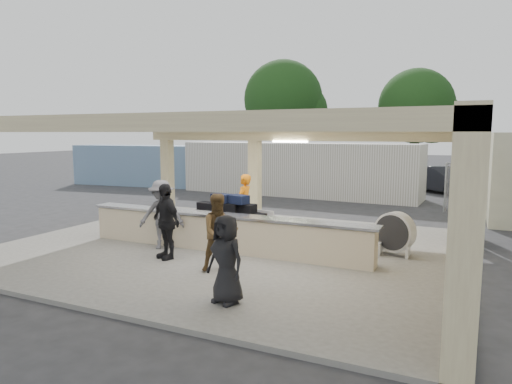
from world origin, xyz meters
The scene contains 15 objects.
ground centered at (0.00, 0.00, 0.00)m, with size 120.00×120.00×0.00m, color #2A2A2C.
pavilion centered at (0.21, 0.66, 1.35)m, with size 12.01×10.00×3.55m.
baggage_counter centered at (0.00, -0.50, 0.59)m, with size 8.20×0.58×0.98m.
luggage_cart centered at (-0.42, 0.53, 0.83)m, with size 2.51×1.79×1.35m.
drum_fan centered at (4.20, 0.91, 0.70)m, with size 1.06×0.65×1.12m.
baggage_handler centered at (-0.38, 1.58, 1.02)m, with size 0.67×0.37×1.84m, color orange.
passenger_a centered at (0.82, -2.06, 0.97)m, with size 0.85×0.37×1.75m, color brown.
passenger_b centered at (-0.88, -1.74, 1.03)m, with size 1.09×0.40×1.87m, color black.
passenger_c centered at (-1.54, -1.00, 1.02)m, with size 1.19×0.42×1.85m, color #525156.
passenger_d centered at (1.90, -3.73, 0.92)m, with size 0.80×0.33×1.63m, color black.
car_dark centered at (4.54, 15.33, 0.70)m, with size 1.48×4.19×1.40m, color black.
container_white centered at (-2.19, 11.36, 1.34)m, with size 12.34×2.47×2.67m, color silver.
container_blue centered at (-11.98, 11.67, 1.21)m, with size 9.33×2.24×2.43m, color #677FA5.
tree_left centered at (-7.68, 24.16, 5.59)m, with size 6.60×6.30×9.00m.
tree_mid centered at (2.32, 26.16, 4.96)m, with size 6.00×5.60×8.00m.
Camera 1 is at (5.78, -10.78, 3.19)m, focal length 32.00 mm.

